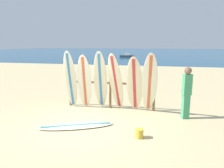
{
  "coord_description": "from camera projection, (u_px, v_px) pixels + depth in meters",
  "views": [
    {
      "loc": [
        2.24,
        -5.7,
        2.47
      ],
      "look_at": [
        0.44,
        2.27,
        0.89
      ],
      "focal_mm": 33.76,
      "sensor_mm": 36.0,
      "label": 1
    }
  ],
  "objects": [
    {
      "name": "surfboard_leaning_left",
      "position": [
        84.0,
        82.0,
        7.94
      ],
      "size": [
        0.62,
        0.71,
        2.09
      ],
      "color": "white",
      "rests_on": "ground"
    },
    {
      "name": "surfboard_rack",
      "position": [
        110.0,
        89.0,
        8.06
      ],
      "size": [
        3.41,
        0.09,
        1.14
      ],
      "color": "brown",
      "rests_on": "ground"
    },
    {
      "name": "surfboard_leaning_center",
      "position": [
        116.0,
        82.0,
        7.65
      ],
      "size": [
        0.63,
        1.06,
        2.16
      ],
      "color": "beige",
      "rests_on": "ground"
    },
    {
      "name": "beachgoer_standing",
      "position": [
        187.0,
        91.0,
        6.87
      ],
      "size": [
        0.32,
        0.27,
        1.73
      ],
      "color": "#3F9966",
      "rests_on": "ground"
    },
    {
      "name": "ground_plane",
      "position": [
        82.0,
        126.0,
        6.41
      ],
      "size": [
        120.0,
        120.0,
        0.0
      ],
      "primitive_type": "plane",
      "color": "#CCB784"
    },
    {
      "name": "surfboard_leaning_far_left",
      "position": [
        70.0,
        80.0,
        7.97
      ],
      "size": [
        0.51,
        0.61,
        2.23
      ],
      "color": "beige",
      "rests_on": "ground"
    },
    {
      "name": "surfboard_leaning_center_left",
      "position": [
        100.0,
        81.0,
        7.81
      ],
      "size": [
        0.62,
        0.96,
        2.23
      ],
      "color": "beige",
      "rests_on": "ground"
    },
    {
      "name": "small_boat_offshore",
      "position": [
        127.0,
        56.0,
        38.3
      ],
      "size": [
        2.61,
        1.13,
        0.71
      ],
      "color": "#333842",
      "rests_on": "ocean_water"
    },
    {
      "name": "surfboard_leaning_right",
      "position": [
        150.0,
        83.0,
        7.31
      ],
      "size": [
        0.62,
        1.04,
        2.2
      ],
      "color": "white",
      "rests_on": "ground"
    },
    {
      "name": "ocean_water",
      "position": [
        152.0,
        52.0,
        61.97
      ],
      "size": [
        120.0,
        80.0,
        0.01
      ],
      "primitive_type": "cube",
      "color": "navy",
      "rests_on": "ground"
    },
    {
      "name": "surfboard_leaning_center_right",
      "position": [
        135.0,
        85.0,
        7.45
      ],
      "size": [
        0.58,
        0.97,
        2.07
      ],
      "color": "beige",
      "rests_on": "ground"
    },
    {
      "name": "surfboard_lying_on_sand",
      "position": [
        76.0,
        126.0,
        6.32
      ],
      "size": [
        2.26,
        1.38,
        0.08
      ],
      "color": "white",
      "rests_on": "ground"
    },
    {
      "name": "sand_bucket",
      "position": [
        139.0,
        133.0,
        5.58
      ],
      "size": [
        0.22,
        0.22,
        0.24
      ],
      "primitive_type": "cylinder",
      "color": "gold",
      "rests_on": "ground"
    }
  ]
}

